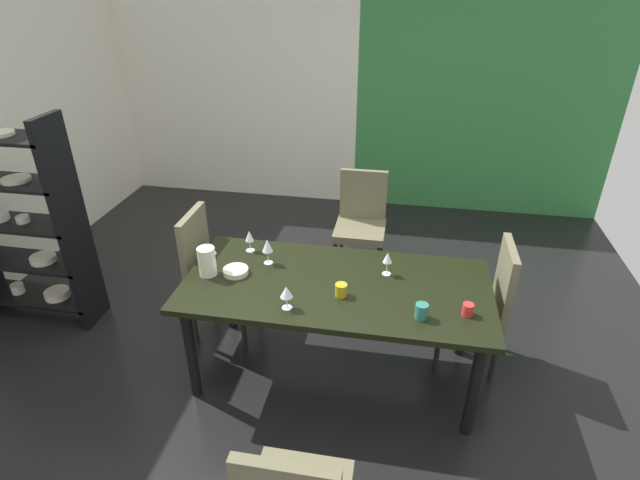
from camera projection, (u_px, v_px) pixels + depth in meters
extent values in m
cube|color=black|center=(299.00, 357.00, 3.68)|extent=(5.66, 5.88, 0.02)
cube|color=silver|center=(233.00, 86.00, 5.75)|extent=(2.89, 0.10, 2.64)
cube|color=#337C3D|center=(487.00, 95.00, 5.31)|extent=(2.76, 0.10, 2.64)
cube|color=black|center=(336.00, 286.00, 3.18)|extent=(1.95, 0.93, 0.04)
cylinder|color=black|center=(229.00, 289.00, 3.82)|extent=(0.07, 0.07, 0.71)
cylinder|color=black|center=(465.00, 314.00, 3.54)|extent=(0.07, 0.07, 0.71)
cylinder|color=black|center=(191.00, 353.00, 3.19)|extent=(0.07, 0.07, 0.71)
cylinder|color=black|center=(474.00, 389.00, 2.91)|extent=(0.07, 0.07, 0.71)
cube|color=#656046|center=(360.00, 231.00, 4.43)|extent=(0.44, 0.44, 0.07)
cube|color=#656046|center=(363.00, 196.00, 4.48)|extent=(0.42, 0.05, 0.49)
cylinder|color=black|center=(378.00, 268.00, 4.36)|extent=(0.04, 0.04, 0.43)
cylinder|color=black|center=(335.00, 264.00, 4.41)|extent=(0.04, 0.04, 0.43)
cylinder|color=black|center=(381.00, 247.00, 4.68)|extent=(0.04, 0.04, 0.43)
cylinder|color=black|center=(341.00, 243.00, 4.74)|extent=(0.04, 0.04, 0.43)
cube|color=#656046|center=(469.00, 306.00, 3.44)|extent=(0.44, 0.44, 0.07)
cube|color=#656046|center=(505.00, 280.00, 3.29)|extent=(0.05, 0.42, 0.49)
cylinder|color=black|center=(438.00, 349.00, 3.43)|extent=(0.04, 0.04, 0.43)
cylinder|color=black|center=(436.00, 316.00, 3.75)|extent=(0.04, 0.04, 0.43)
cylinder|color=black|center=(495.00, 356.00, 3.37)|extent=(0.04, 0.04, 0.43)
cylinder|color=black|center=(488.00, 321.00, 3.69)|extent=(0.04, 0.04, 0.43)
cube|color=#656046|center=(224.00, 281.00, 3.72)|extent=(0.44, 0.44, 0.07)
cube|color=#656046|center=(195.00, 247.00, 3.62)|extent=(0.05, 0.42, 0.54)
cylinder|color=black|center=(258.00, 297.00, 3.97)|extent=(0.04, 0.04, 0.43)
cylinder|color=black|center=(243.00, 326.00, 3.64)|extent=(0.04, 0.04, 0.43)
cylinder|color=black|center=(213.00, 292.00, 4.03)|extent=(0.04, 0.04, 0.43)
cylinder|color=black|center=(194.00, 321.00, 3.70)|extent=(0.04, 0.04, 0.43)
cube|color=black|center=(73.00, 228.00, 3.67)|extent=(0.05, 0.31, 1.67)
cube|color=black|center=(40.00, 296.00, 4.06)|extent=(0.97, 0.31, 0.02)
cylinder|color=beige|center=(57.00, 294.00, 4.01)|extent=(0.19, 0.19, 0.06)
cylinder|color=beige|center=(18.00, 288.00, 4.06)|extent=(0.10, 0.10, 0.08)
cube|color=black|center=(29.00, 261.00, 3.90)|extent=(0.97, 0.31, 0.02)
cylinder|color=white|center=(43.00, 259.00, 3.86)|extent=(0.19, 0.19, 0.05)
cube|color=black|center=(16.00, 223.00, 3.74)|extent=(0.97, 0.31, 0.02)
cylinder|color=white|center=(23.00, 219.00, 3.71)|extent=(0.09, 0.09, 0.05)
cube|color=black|center=(3.00, 181.00, 3.58)|extent=(0.97, 0.31, 0.02)
cylinder|color=#F5EBCA|center=(16.00, 179.00, 3.55)|extent=(0.20, 0.20, 0.02)
cylinder|color=silver|center=(287.00, 308.00, 2.94)|extent=(0.06, 0.06, 0.00)
cylinder|color=silver|center=(287.00, 302.00, 2.92)|extent=(0.01, 0.01, 0.08)
cone|color=silver|center=(286.00, 292.00, 2.89)|extent=(0.07, 0.07, 0.07)
cylinder|color=silver|center=(268.00, 263.00, 3.39)|extent=(0.06, 0.06, 0.00)
cylinder|color=silver|center=(268.00, 257.00, 3.37)|extent=(0.01, 0.01, 0.09)
cone|color=silver|center=(267.00, 245.00, 3.33)|extent=(0.07, 0.07, 0.09)
cylinder|color=silver|center=(250.00, 250.00, 3.54)|extent=(0.06, 0.06, 0.00)
cylinder|color=silver|center=(250.00, 245.00, 3.52)|extent=(0.01, 0.01, 0.08)
cone|color=silver|center=(249.00, 236.00, 3.48)|extent=(0.06, 0.06, 0.08)
cylinder|color=silver|center=(386.00, 274.00, 3.27)|extent=(0.06, 0.06, 0.00)
cylinder|color=silver|center=(387.00, 268.00, 3.25)|extent=(0.01, 0.01, 0.09)
cone|color=silver|center=(388.00, 258.00, 3.21)|extent=(0.06, 0.06, 0.07)
cylinder|color=beige|center=(236.00, 271.00, 3.27)|extent=(0.17, 0.17, 0.04)
cylinder|color=#B59218|center=(341.00, 290.00, 3.04)|extent=(0.07, 0.07, 0.08)
cylinder|color=red|center=(468.00, 309.00, 2.87)|extent=(0.06, 0.06, 0.07)
cylinder|color=#286F5F|center=(421.00, 311.00, 2.84)|extent=(0.07, 0.07, 0.09)
cylinder|color=beige|center=(207.00, 261.00, 3.22)|extent=(0.11, 0.11, 0.20)
cone|color=beige|center=(213.00, 251.00, 3.17)|extent=(0.04, 0.04, 0.04)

